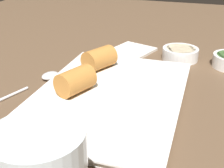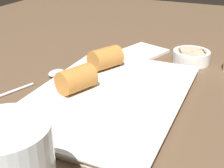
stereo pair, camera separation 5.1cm
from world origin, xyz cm
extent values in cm
cube|color=brown|center=(0.00, 0.00, 1.00)|extent=(180.00, 140.00, 2.00)
cube|color=white|center=(-1.49, 0.47, 2.60)|extent=(32.75, 22.75, 1.20)
cube|color=white|center=(-1.49, 0.47, 3.35)|extent=(34.06, 23.66, 0.30)
cylinder|color=#B77533|center=(-0.07, -5.35, 5.54)|extent=(7.18, 6.07, 4.08)
sphere|color=#6B9E47|center=(-2.33, -4.44, 5.54)|extent=(2.65, 2.65, 2.65)
cylinder|color=#B77533|center=(-10.78, -5.07, 5.54)|extent=(7.27, 6.35, 4.08)
sphere|color=#6B9E47|center=(-12.97, -3.99, 5.54)|extent=(2.65, 2.65, 2.65)
cylinder|color=white|center=(-24.36, 9.06, 3.32)|extent=(7.86, 7.86, 2.65)
cylinder|color=beige|center=(-24.36, 9.06, 4.41)|extent=(6.44, 6.44, 0.48)
cylinder|color=silver|center=(4.81, -17.42, 2.25)|extent=(11.93, 4.51, 0.50)
ellipsoid|color=silver|center=(-6.37, -13.58, 2.63)|extent=(4.33, 3.81, 1.25)
cube|color=silver|center=(-25.60, -2.51, 2.30)|extent=(12.45, 11.51, 0.60)
camera|label=1|loc=(42.23, 14.39, 27.18)|focal=50.00mm
camera|label=2|loc=(40.43, 19.12, 27.18)|focal=50.00mm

